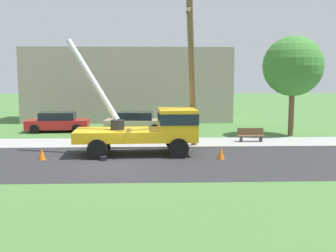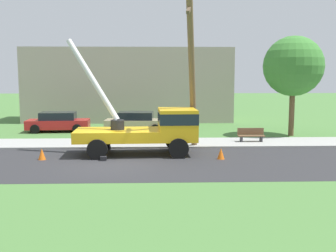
{
  "view_description": "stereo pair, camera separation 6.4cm",
  "coord_description": "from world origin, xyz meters",
  "px_view_note": "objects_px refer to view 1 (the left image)",
  "views": [
    {
      "loc": [
        1.79,
        -18.77,
        4.1
      ],
      "look_at": [
        2.55,
        2.1,
        1.46
      ],
      "focal_mm": 43.53,
      "sensor_mm": 36.0,
      "label": 1
    },
    {
      "loc": [
        1.85,
        -18.77,
        4.1
      ],
      "look_at": [
        2.55,
        2.1,
        1.46
      ],
      "focal_mm": 43.53,
      "sensor_mm": 36.0,
      "label": 2
    }
  ],
  "objects_px": {
    "leaning_utility_pole": "(192,71)",
    "parked_sedan_red": "(58,122)",
    "roadside_tree_near": "(293,66)",
    "park_bench": "(251,135)",
    "traffic_cone_behind": "(42,154)",
    "utility_truck": "(152,127)",
    "parked_sedan_tan": "(136,122)",
    "traffic_cone_ahead": "(221,153)"
  },
  "relations": [
    {
      "from": "utility_truck",
      "to": "roadside_tree_near",
      "type": "relative_size",
      "value": 1.03
    },
    {
      "from": "roadside_tree_near",
      "to": "utility_truck",
      "type": "bearing_deg",
      "value": -146.85
    },
    {
      "from": "utility_truck",
      "to": "traffic_cone_ahead",
      "type": "bearing_deg",
      "value": -23.0
    },
    {
      "from": "leaning_utility_pole",
      "to": "utility_truck",
      "type": "bearing_deg",
      "value": -167.53
    },
    {
      "from": "leaning_utility_pole",
      "to": "park_bench",
      "type": "distance_m",
      "value": 6.11
    },
    {
      "from": "parked_sedan_red",
      "to": "park_bench",
      "type": "bearing_deg",
      "value": -22.88
    },
    {
      "from": "traffic_cone_behind",
      "to": "parked_sedan_tan",
      "type": "height_order",
      "value": "parked_sedan_tan"
    },
    {
      "from": "traffic_cone_behind",
      "to": "roadside_tree_near",
      "type": "height_order",
      "value": "roadside_tree_near"
    },
    {
      "from": "utility_truck",
      "to": "parked_sedan_red",
      "type": "bearing_deg",
      "value": 128.46
    },
    {
      "from": "utility_truck",
      "to": "parked_sedan_red",
      "type": "distance_m",
      "value": 11.04
    },
    {
      "from": "traffic_cone_ahead",
      "to": "parked_sedan_red",
      "type": "bearing_deg",
      "value": 135.44
    },
    {
      "from": "traffic_cone_behind",
      "to": "parked_sedan_red",
      "type": "relative_size",
      "value": 0.12
    },
    {
      "from": "park_bench",
      "to": "traffic_cone_ahead",
      "type": "bearing_deg",
      "value": -119.0
    },
    {
      "from": "traffic_cone_behind",
      "to": "park_bench",
      "type": "xyz_separation_m",
      "value": [
        11.29,
        4.51,
        0.18
      ]
    },
    {
      "from": "utility_truck",
      "to": "traffic_cone_ahead",
      "type": "height_order",
      "value": "utility_truck"
    },
    {
      "from": "parked_sedan_tan",
      "to": "park_bench",
      "type": "height_order",
      "value": "parked_sedan_tan"
    },
    {
      "from": "traffic_cone_behind",
      "to": "leaning_utility_pole",
      "type": "bearing_deg",
      "value": 13.14
    },
    {
      "from": "traffic_cone_behind",
      "to": "roadside_tree_near",
      "type": "distance_m",
      "value": 17.02
    },
    {
      "from": "leaning_utility_pole",
      "to": "parked_sedan_red",
      "type": "relative_size",
      "value": 1.87
    },
    {
      "from": "roadside_tree_near",
      "to": "park_bench",
      "type": "bearing_deg",
      "value": -139.9
    },
    {
      "from": "utility_truck",
      "to": "traffic_cone_ahead",
      "type": "xyz_separation_m",
      "value": [
        3.35,
        -1.42,
        -1.13
      ]
    },
    {
      "from": "traffic_cone_behind",
      "to": "parked_sedan_red",
      "type": "xyz_separation_m",
      "value": [
        -1.5,
        9.9,
        0.43
      ]
    },
    {
      "from": "leaning_utility_pole",
      "to": "roadside_tree_near",
      "type": "height_order",
      "value": "leaning_utility_pole"
    },
    {
      "from": "parked_sedan_tan",
      "to": "park_bench",
      "type": "xyz_separation_m",
      "value": [
        7.17,
        -5.29,
        -0.25
      ]
    },
    {
      "from": "parked_sedan_tan",
      "to": "roadside_tree_near",
      "type": "relative_size",
      "value": 0.68
    },
    {
      "from": "parked_sedan_red",
      "to": "roadside_tree_near",
      "type": "xyz_separation_m",
      "value": [
        16.2,
        -2.52,
        3.94
      ]
    },
    {
      "from": "leaning_utility_pole",
      "to": "traffic_cone_behind",
      "type": "bearing_deg",
      "value": -166.86
    },
    {
      "from": "leaning_utility_pole",
      "to": "roadside_tree_near",
      "type": "relative_size",
      "value": 1.26
    },
    {
      "from": "park_bench",
      "to": "roadside_tree_near",
      "type": "distance_m",
      "value": 6.12
    },
    {
      "from": "roadside_tree_near",
      "to": "leaning_utility_pole",
      "type": "bearing_deg",
      "value": -142.18
    },
    {
      "from": "utility_truck",
      "to": "traffic_cone_behind",
      "type": "height_order",
      "value": "utility_truck"
    },
    {
      "from": "leaning_utility_pole",
      "to": "parked_sedan_tan",
      "type": "height_order",
      "value": "leaning_utility_pole"
    },
    {
      "from": "traffic_cone_behind",
      "to": "utility_truck",
      "type": "bearing_deg",
      "value": 13.4
    },
    {
      "from": "traffic_cone_behind",
      "to": "parked_sedan_red",
      "type": "distance_m",
      "value": 10.03
    },
    {
      "from": "utility_truck",
      "to": "roadside_tree_near",
      "type": "height_order",
      "value": "roadside_tree_near"
    },
    {
      "from": "utility_truck",
      "to": "traffic_cone_behind",
      "type": "xyz_separation_m",
      "value": [
        -5.35,
        -1.28,
        -1.13
      ]
    },
    {
      "from": "parked_sedan_red",
      "to": "roadside_tree_near",
      "type": "height_order",
      "value": "roadside_tree_near"
    },
    {
      "from": "traffic_cone_behind",
      "to": "parked_sedan_tan",
      "type": "relative_size",
      "value": 0.12
    },
    {
      "from": "traffic_cone_behind",
      "to": "park_bench",
      "type": "distance_m",
      "value": 12.16
    },
    {
      "from": "leaning_utility_pole",
      "to": "parked_sedan_red",
      "type": "height_order",
      "value": "leaning_utility_pole"
    },
    {
      "from": "parked_sedan_tan",
      "to": "leaning_utility_pole",
      "type": "bearing_deg",
      "value": -67.72
    },
    {
      "from": "utility_truck",
      "to": "roadside_tree_near",
      "type": "bearing_deg",
      "value": 33.15
    }
  ]
}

